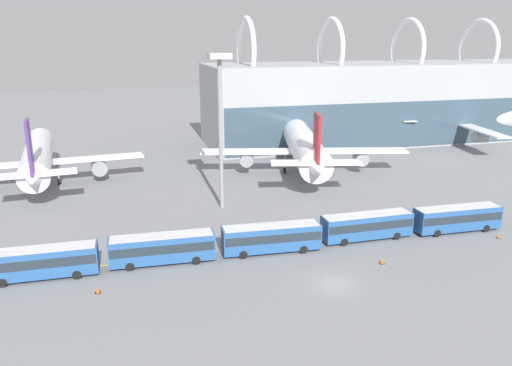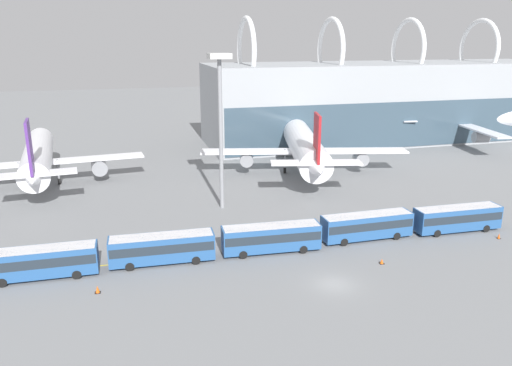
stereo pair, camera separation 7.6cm
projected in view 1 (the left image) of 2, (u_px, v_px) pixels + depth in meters
The scene contains 16 objects.
ground_plane at pixel (334, 284), 52.69m from camera, with size 440.00×440.00×0.00m, color slate.
terminal_building at pixel (439, 98), 128.80m from camera, with size 120.56×23.91×29.70m.
airliner_at_gate_near at pixel (37, 158), 86.69m from camera, with size 36.08×37.03×13.53m.
airliner_at_gate_far at pixel (303, 145), 95.35m from camera, with size 38.94×42.89×13.62m.
airliner_parked_remote at pixel (460, 118), 122.64m from camera, with size 42.18×41.49×16.52m.
shuttle_bus_0 at pixel (40, 261), 53.56m from camera, with size 11.95×2.89×3.39m.
shuttle_bus_1 at pixel (162, 247), 57.12m from camera, with size 12.01×3.15×3.39m.
shuttle_bus_2 at pixel (271, 237), 60.12m from camera, with size 12.05×3.37×3.39m.
shuttle_bus_3 at pixel (367, 225), 63.94m from camera, with size 11.94×2.86×3.39m.
shuttle_bus_4 at pixel (457, 217), 66.61m from camera, with size 11.98×3.01×3.39m.
floodlight_mast at pixel (220, 98), 71.65m from camera, with size 3.12×3.12×22.94m.
lane_stripe_0 at pixel (91, 267), 56.69m from camera, with size 9.83×0.25×0.01m, color yellow.
lane_stripe_1 at pixel (51, 257), 59.16m from camera, with size 10.04×0.25×0.01m, color yellow.
traffic_cone_0 at pixel (382, 261), 57.44m from camera, with size 0.56×0.56×0.61m.
traffic_cone_1 at pixel (499, 236), 64.56m from camera, with size 0.45×0.45×0.75m.
traffic_cone_2 at pixel (98, 289), 50.84m from camera, with size 0.58×0.58×0.78m.
Camera 1 is at (-20.45, -43.70, 25.14)m, focal length 35.00 mm.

